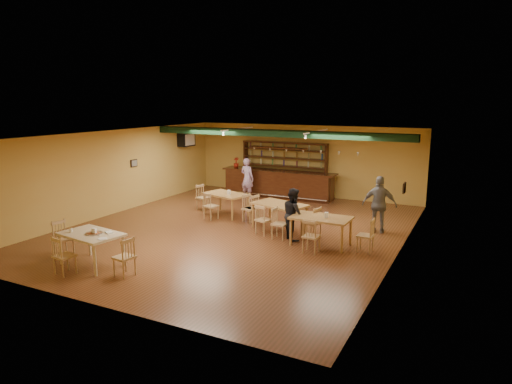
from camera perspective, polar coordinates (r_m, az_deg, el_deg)
The scene contains 22 objects.
floor at distance 14.54m, azimuth -2.47°, elevation -4.73°, with size 12.00×12.00×0.00m, color #533017.
ceiling_beam at distance 16.51m, azimuth 2.21°, elevation 7.36°, with size 10.00×0.30×0.25m, color black.
track_rail_left at distance 17.84m, azimuth -2.30°, elevation 7.89°, with size 0.05×2.50×0.05m, color white.
track_rail_right at distance 16.54m, azimuth 7.54°, elevation 7.52°, with size 0.05×2.50×0.05m, color white.
ac_unit at distance 20.16m, azimuth -8.71°, elevation 6.50°, with size 0.34×0.70×0.48m, color white.
picture_left at distance 17.84m, azimuth -15.03°, elevation 3.50°, with size 0.04×0.34×0.28m, color black.
picture_right at distance 13.04m, azimuth 18.07°, elevation 0.49°, with size 0.04×0.34×0.28m, color black.
bar_counter at distance 19.27m, azimuth 2.80°, elevation 1.04°, with size 4.95×0.85×1.13m, color black.
back_bar_hutch at distance 19.75m, azimuth 3.56°, elevation 2.98°, with size 3.83×0.40×2.28m, color black.
poinsettia at distance 20.04m, azimuth -2.50°, elevation 3.71°, with size 0.24×0.24×0.44m, color #9C1C0E.
dining_table_a at distance 16.27m, azimuth -3.77°, elevation -1.55°, with size 1.57×0.94×0.79m, color #9E6F38.
dining_table_b at distance 14.49m, azimuth 2.94°, elevation -3.08°, with size 1.67×1.00×0.84m, color #9E6F38.
dining_table_d at distance 13.07m, azimuth 8.10°, elevation -4.85°, with size 1.64×0.99×0.82m, color #9E6F38.
near_table at distance 12.11m, azimuth -19.83°, elevation -6.74°, with size 1.54×0.99×0.83m, color #D2B78D.
pizza_tray at distance 11.92m, azimuth -19.60°, elevation -4.91°, with size 0.40×0.40×0.01m, color silver.
parmesan_shaker at distance 12.23m, azimuth -22.15°, elevation -4.44°, with size 0.07×0.07×0.11m, color #EAE5C6.
napkin_stack at distance 11.87m, azimuth -17.91°, elevation -4.82°, with size 0.20×0.15×0.03m, color white.
pizza_server at distance 11.84m, azimuth -18.86°, elevation -4.92°, with size 0.32×0.09×0.00m, color silver.
side_plate at distance 11.43m, azimuth -18.66°, elevation -5.55°, with size 0.22×0.22×0.01m, color white.
patron_bar at distance 18.94m, azimuth -1.11°, elevation 1.73°, with size 0.62×0.41×1.70m, color #9151B1.
patron_right_a at distance 13.39m, azimuth 4.71°, elevation -2.77°, with size 0.75×0.58×1.54m, color black.
patron_right_b at distance 14.53m, azimuth 15.18°, elevation -1.53°, with size 1.04×0.43×1.77m, color slate.
Camera 1 is at (6.81, -12.19, 4.07)m, focal length 31.98 mm.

